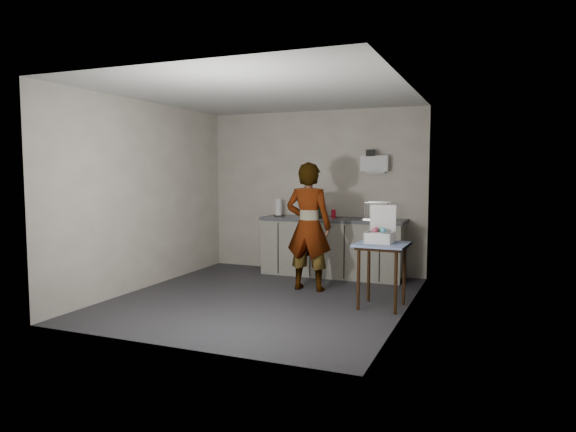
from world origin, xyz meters
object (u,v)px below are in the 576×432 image
at_px(dark_bottle, 321,209).
at_px(bakery_box, 380,234).
at_px(side_table, 382,252).
at_px(soda_can, 333,214).
at_px(standing_man, 309,227).
at_px(kitchen_counter, 333,249).
at_px(dish_rack, 377,215).
at_px(paper_towel, 279,208).
at_px(soap_bottle, 317,209).

bearing_deg(dark_bottle, bakery_box, -50.90).
bearing_deg(dark_bottle, side_table, -51.11).
xyz_separation_m(side_table, soda_can, (-1.10, 1.59, 0.30)).
xyz_separation_m(soda_can, dark_bottle, (-0.23, 0.05, 0.07)).
height_order(side_table, standing_man, standing_man).
distance_m(soda_can, bakery_box, 1.86).
height_order(side_table, soda_can, soda_can).
relative_size(kitchen_counter, dish_rack, 5.93).
xyz_separation_m(dark_bottle, dish_rack, (0.91, -0.04, -0.07)).
height_order(soda_can, bakery_box, bakery_box).
distance_m(side_table, paper_towel, 2.56).
bearing_deg(soda_can, side_table, -55.41).
distance_m(kitchen_counter, soap_bottle, 0.67).
bearing_deg(standing_man, soda_can, -91.91).
distance_m(soda_can, paper_towel, 0.91).
bearing_deg(soda_can, dish_rack, 0.54).
bearing_deg(side_table, dish_rack, 107.06).
xyz_separation_m(soap_bottle, bakery_box, (1.28, -1.40, -0.18)).
relative_size(dark_bottle, dish_rack, 0.70).
xyz_separation_m(standing_man, dish_rack, (0.71, 1.06, 0.09)).
relative_size(standing_man, soda_can, 13.65).
distance_m(kitchen_counter, soda_can, 0.55).
bearing_deg(bakery_box, soda_can, 125.36).
height_order(soda_can, dish_rack, dish_rack).
bearing_deg(kitchen_counter, soap_bottle, -154.19).
bearing_deg(kitchen_counter, standing_man, -91.42).
height_order(side_table, soap_bottle, soap_bottle).
bearing_deg(soap_bottle, bakery_box, -47.65).
bearing_deg(bakery_box, paper_towel, 143.58).
bearing_deg(dark_bottle, dish_rack, -2.77).
bearing_deg(soap_bottle, paper_towel, 172.92).
bearing_deg(standing_man, dish_rack, -124.21).
bearing_deg(paper_towel, soda_can, 2.41).
bearing_deg(paper_towel, soap_bottle, -7.08).
height_order(standing_man, soda_can, standing_man).
relative_size(kitchen_counter, dark_bottle, 8.45).
height_order(paper_towel, dish_rack, paper_towel).
distance_m(soap_bottle, paper_towel, 0.69).
distance_m(dish_rack, bakery_box, 1.58).
height_order(standing_man, bakery_box, standing_man).
distance_m(soda_can, dark_bottle, 0.24).
height_order(kitchen_counter, bakery_box, bakery_box).
xyz_separation_m(side_table, paper_towel, (-2.01, 1.55, 0.36)).
relative_size(paper_towel, bakery_box, 0.62).
xyz_separation_m(soda_can, bakery_box, (1.05, -1.53, -0.10)).
height_order(soda_can, dark_bottle, dark_bottle).
height_order(soap_bottle, dish_rack, soap_bottle).
distance_m(side_table, soda_can, 1.95).
bearing_deg(paper_towel, kitchen_counter, 1.29).
height_order(kitchen_counter, side_table, kitchen_counter).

